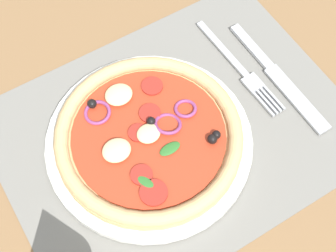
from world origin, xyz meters
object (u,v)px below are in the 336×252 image
at_px(pizza, 149,137).
at_px(plate, 150,143).
at_px(knife, 278,77).
at_px(fork, 242,71).

bearing_deg(pizza, plate, 108.04).
relative_size(plate, knife, 1.29).
height_order(plate, knife, plate).
distance_m(pizza, fork, 0.17).
relative_size(plate, fork, 1.43).
xyz_separation_m(pizza, knife, (-0.20, 0.00, -0.02)).
bearing_deg(knife, pizza, -91.55).
height_order(fork, knife, knife).
relative_size(pizza, knife, 1.16).
distance_m(fork, knife, 0.05).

